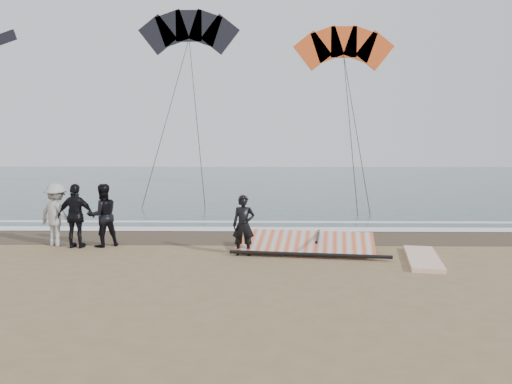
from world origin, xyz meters
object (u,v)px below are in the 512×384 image
board_white (423,258)px  board_cream (266,244)px  sail_rig (304,244)px  man_main (244,225)px

board_white → board_cream: size_ratio=1.20×
board_white → sail_rig: bearing=171.6°
man_main → sail_rig: man_main is taller
board_white → board_cream: board_white is taller
man_main → sail_rig: (1.67, 0.54, -0.62)m
sail_rig → board_white: bearing=-19.9°
man_main → sail_rig: bearing=19.6°
board_cream → sail_rig: sail_rig is taller
board_white → sail_rig: (-2.97, 1.08, 0.14)m
man_main → board_white: size_ratio=0.59×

